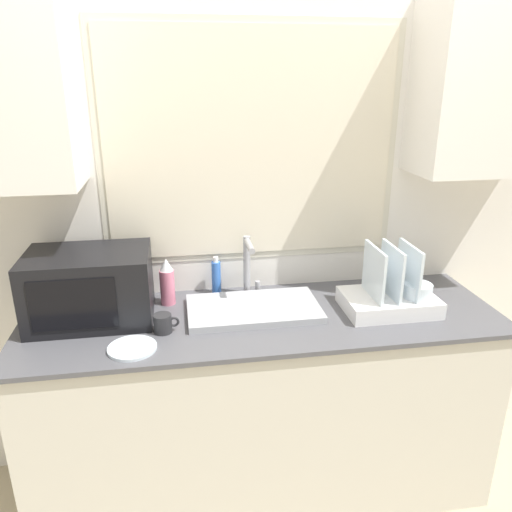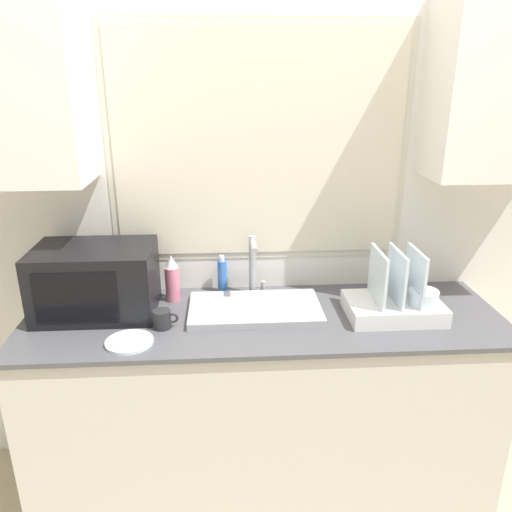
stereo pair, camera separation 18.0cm
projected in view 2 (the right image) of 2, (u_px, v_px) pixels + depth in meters
name	position (u px, v px, depth m)	size (l,w,h in m)	color
countertop	(263.00, 404.00, 2.26)	(2.01, 0.65, 0.90)	beige
wall_back	(259.00, 180.00, 2.21)	(6.00, 0.38, 2.60)	silver
sink_basin	(255.00, 309.00, 2.13)	(0.56, 0.32, 0.03)	#9EA0A5
faucet	(253.00, 262.00, 2.24)	(0.08, 0.17, 0.28)	#99999E
microwave	(96.00, 280.00, 2.09)	(0.49, 0.34, 0.29)	black
dish_rack	(396.00, 302.00, 2.08)	(0.39, 0.26, 0.29)	white
spray_bottle	(172.00, 279.00, 2.22)	(0.06, 0.06, 0.21)	#D8728C
soap_bottle	(222.00, 276.00, 2.31)	(0.04, 0.04, 0.18)	blue
mug_near_sink	(163.00, 319.00, 1.99)	(0.10, 0.07, 0.08)	#262628
small_plate	(129.00, 342.00, 1.89)	(0.18, 0.18, 0.01)	silver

